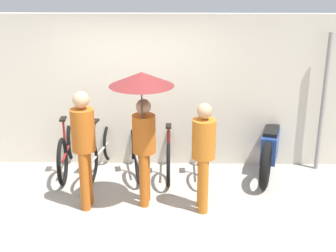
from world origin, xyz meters
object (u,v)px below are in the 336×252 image
at_px(parked_bicycle_2, 135,150).
at_px(parked_bicycle_3, 169,150).
at_px(parked_bicycle_1, 101,150).
at_px(pedestrian_trailing, 204,150).
at_px(pedestrian_leading, 84,141).
at_px(pedestrian_center, 143,107).
at_px(motorcycle, 270,147).
at_px(parked_bicycle_4, 202,151).
at_px(parked_bicycle_0, 67,148).

relative_size(parked_bicycle_2, parked_bicycle_3, 0.94).
bearing_deg(parked_bicycle_1, pedestrian_trailing, -117.17).
distance_m(pedestrian_leading, pedestrian_center, 0.94).
bearing_deg(pedestrian_leading, parked_bicycle_2, -111.18).
relative_size(pedestrian_center, pedestrian_trailing, 1.26).
xyz_separation_m(pedestrian_trailing, motorcycle, (1.17, 1.32, -0.49)).
distance_m(parked_bicycle_4, pedestrian_leading, 2.16).
height_order(parked_bicycle_1, parked_bicycle_3, parked_bicycle_3).
xyz_separation_m(parked_bicycle_2, pedestrian_leading, (-0.57, -1.24, 0.63)).
bearing_deg(pedestrian_trailing, parked_bicycle_0, -34.48).
distance_m(parked_bicycle_3, motorcycle, 1.67).
relative_size(parked_bicycle_1, pedestrian_center, 0.91).
bearing_deg(motorcycle, parked_bicycle_4, 109.70).
height_order(parked_bicycle_4, pedestrian_trailing, pedestrian_trailing).
distance_m(parked_bicycle_0, parked_bicycle_1, 0.56).
relative_size(parked_bicycle_1, parked_bicycle_3, 1.02).
xyz_separation_m(parked_bicycle_0, parked_bicycle_2, (1.11, 0.03, -0.03)).
bearing_deg(pedestrian_trailing, parked_bicycle_3, -72.68).
bearing_deg(pedestrian_leading, parked_bicycle_4, -140.77).
xyz_separation_m(parked_bicycle_4, pedestrian_trailing, (-0.06, -1.25, 0.54)).
height_order(parked_bicycle_2, parked_bicycle_3, parked_bicycle_3).
height_order(parked_bicycle_1, parked_bicycle_2, parked_bicycle_1).
distance_m(parked_bicycle_0, parked_bicycle_2, 1.11).
distance_m(parked_bicycle_0, pedestrian_center, 2.08).
distance_m(parked_bicycle_1, parked_bicycle_2, 0.56).
relative_size(parked_bicycle_0, motorcycle, 0.88).
height_order(parked_bicycle_4, motorcycle, parked_bicycle_4).
xyz_separation_m(parked_bicycle_2, motorcycle, (2.22, 0.03, 0.05)).
height_order(parked_bicycle_0, parked_bicycle_1, parked_bicycle_0).
bearing_deg(parked_bicycle_4, parked_bicycle_1, 91.53).
bearing_deg(motorcycle, parked_bicycle_2, 107.06).
relative_size(pedestrian_trailing, motorcycle, 0.78).
distance_m(parked_bicycle_2, motorcycle, 2.22).
xyz_separation_m(parked_bicycle_2, pedestrian_trailing, (1.05, -1.29, 0.54)).
distance_m(parked_bicycle_3, parked_bicycle_4, 0.55).
height_order(parked_bicycle_0, pedestrian_trailing, pedestrian_trailing).
xyz_separation_m(pedestrian_leading, pedestrian_trailing, (1.62, -0.05, -0.09)).
height_order(parked_bicycle_0, parked_bicycle_2, parked_bicycle_0).
xyz_separation_m(pedestrian_center, motorcycle, (1.99, 1.23, -1.06)).
bearing_deg(parked_bicycle_3, parked_bicycle_0, 88.99).
distance_m(parked_bicycle_4, motorcycle, 1.11).
height_order(parked_bicycle_2, parked_bicycle_4, parked_bicycle_4).
relative_size(parked_bicycle_0, pedestrian_center, 0.90).
bearing_deg(pedestrian_center, parked_bicycle_4, -122.98).
bearing_deg(motorcycle, parked_bicycle_3, 108.58).
relative_size(pedestrian_center, motorcycle, 0.98).
bearing_deg(pedestrian_center, pedestrian_leading, 6.50).
xyz_separation_m(pedestrian_leading, motorcycle, (2.80, 1.27, -0.58)).
xyz_separation_m(parked_bicycle_0, pedestrian_leading, (0.53, -1.21, 0.60)).
distance_m(parked_bicycle_0, motorcycle, 3.33).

